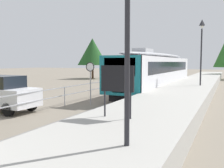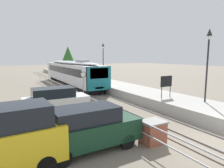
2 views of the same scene
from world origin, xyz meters
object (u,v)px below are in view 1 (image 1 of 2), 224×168
platform_notice_board (117,80)px  parked_suv_white (0,93)px  commuter_train (158,69)px  speed_limit_sign (90,73)px  platform_lamp_mid_platform (202,40)px

platform_notice_board → parked_suv_white: (-8.46, 2.56, -1.13)m
commuter_train → speed_limit_sign: size_ratio=6.91×
platform_notice_board → platform_lamp_mid_platform: bearing=84.4°
commuter_train → platform_lamp_mid_platform: platform_lamp_mid_platform is taller
commuter_train → platform_lamp_mid_platform: (4.18, -2.31, 2.48)m
commuter_train → parked_suv_white: commuter_train is taller
commuter_train → platform_lamp_mid_platform: 5.38m
commuter_train → platform_lamp_mid_platform: bearing=-29.0°
platform_lamp_mid_platform → speed_limit_sign: platform_lamp_mid_platform is taller
speed_limit_sign → platform_notice_board: bearing=-54.0°
platform_lamp_mid_platform → platform_notice_board: bearing=-95.6°
platform_lamp_mid_platform → speed_limit_sign: size_ratio=1.91×
commuter_train → platform_notice_board: bearing=-80.3°
speed_limit_sign → parked_suv_white: bearing=-133.2°
commuter_train → parked_suv_white: size_ratio=4.17×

